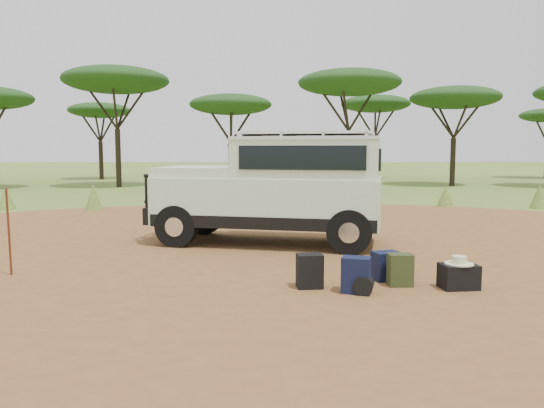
{
  "coord_description": "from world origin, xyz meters",
  "views": [
    {
      "loc": [
        -0.47,
        -9.23,
        2.04
      ],
      "look_at": [
        -0.26,
        0.63,
        1.0
      ],
      "focal_mm": 35.0,
      "sensor_mm": 36.0,
      "label": 1
    }
  ],
  "objects_px": {
    "backpack_black": "(310,271)",
    "safari_vehicle": "(277,190)",
    "hard_case": "(459,277)",
    "walking_staff": "(9,233)",
    "backpack_navy": "(356,275)",
    "backpack_olive": "(400,270)",
    "duffel_navy": "(386,266)"
  },
  "relations": [
    {
      "from": "backpack_black",
      "to": "safari_vehicle",
      "type": "bearing_deg",
      "value": 89.84
    },
    {
      "from": "hard_case",
      "to": "walking_staff",
      "type": "bearing_deg",
      "value": 167.06
    },
    {
      "from": "backpack_navy",
      "to": "hard_case",
      "type": "height_order",
      "value": "backpack_navy"
    },
    {
      "from": "backpack_olive",
      "to": "duffel_navy",
      "type": "bearing_deg",
      "value": 107.97
    },
    {
      "from": "hard_case",
      "to": "backpack_olive",
      "type": "bearing_deg",
      "value": 162.24
    },
    {
      "from": "safari_vehicle",
      "to": "walking_staff",
      "type": "bearing_deg",
      "value": -132.5
    },
    {
      "from": "duffel_navy",
      "to": "hard_case",
      "type": "bearing_deg",
      "value": -47.79
    },
    {
      "from": "walking_staff",
      "to": "backpack_black",
      "type": "xyz_separation_m",
      "value": [
        4.68,
        -0.76,
        -0.47
      ]
    },
    {
      "from": "walking_staff",
      "to": "backpack_olive",
      "type": "xyz_separation_m",
      "value": [
        6.03,
        -0.68,
        -0.48
      ]
    },
    {
      "from": "backpack_navy",
      "to": "duffel_navy",
      "type": "xyz_separation_m",
      "value": [
        0.59,
        0.72,
        -0.03
      ]
    },
    {
      "from": "backpack_black",
      "to": "walking_staff",
      "type": "bearing_deg",
      "value": 164.78
    },
    {
      "from": "backpack_navy",
      "to": "hard_case",
      "type": "xyz_separation_m",
      "value": [
        1.53,
        0.19,
        -0.08
      ]
    },
    {
      "from": "backpack_black",
      "to": "duffel_navy",
      "type": "xyz_separation_m",
      "value": [
        1.22,
        0.44,
        -0.03
      ]
    },
    {
      "from": "walking_staff",
      "to": "backpack_navy",
      "type": "xyz_separation_m",
      "value": [
        5.31,
        -1.04,
        -0.46
      ]
    },
    {
      "from": "backpack_olive",
      "to": "walking_staff",
      "type": "bearing_deg",
      "value": 172.17
    },
    {
      "from": "backpack_navy",
      "to": "backpack_olive",
      "type": "height_order",
      "value": "backpack_navy"
    },
    {
      "from": "safari_vehicle",
      "to": "backpack_olive",
      "type": "distance_m",
      "value": 4.09
    },
    {
      "from": "safari_vehicle",
      "to": "backpack_navy",
      "type": "distance_m",
      "value": 4.18
    },
    {
      "from": "backpack_navy",
      "to": "backpack_olive",
      "type": "distance_m",
      "value": 0.81
    },
    {
      "from": "walking_staff",
      "to": "duffel_navy",
      "type": "xyz_separation_m",
      "value": [
        5.91,
        -0.32,
        -0.49
      ]
    },
    {
      "from": "safari_vehicle",
      "to": "backpack_black",
      "type": "height_order",
      "value": "safari_vehicle"
    },
    {
      "from": "backpack_black",
      "to": "backpack_olive",
      "type": "xyz_separation_m",
      "value": [
        1.35,
        0.08,
        -0.01
      ]
    },
    {
      "from": "walking_staff",
      "to": "backpack_navy",
      "type": "relative_size",
      "value": 2.83
    },
    {
      "from": "safari_vehicle",
      "to": "backpack_black",
      "type": "distance_m",
      "value": 3.81
    },
    {
      "from": "safari_vehicle",
      "to": "backpack_black",
      "type": "bearing_deg",
      "value": -70.8
    },
    {
      "from": "backpack_navy",
      "to": "safari_vehicle",
      "type": "bearing_deg",
      "value": 121.47
    },
    {
      "from": "walking_staff",
      "to": "duffel_navy",
      "type": "distance_m",
      "value": 5.94
    },
    {
      "from": "walking_staff",
      "to": "hard_case",
      "type": "relative_size",
      "value": 2.83
    },
    {
      "from": "backpack_navy",
      "to": "hard_case",
      "type": "distance_m",
      "value": 1.55
    },
    {
      "from": "backpack_black",
      "to": "duffel_navy",
      "type": "height_order",
      "value": "backpack_black"
    },
    {
      "from": "backpack_black",
      "to": "hard_case",
      "type": "xyz_separation_m",
      "value": [
        2.16,
        -0.09,
        -0.07
      ]
    },
    {
      "from": "safari_vehicle",
      "to": "backpack_olive",
      "type": "xyz_separation_m",
      "value": [
        1.73,
        -3.6,
        -0.9
      ]
    }
  ]
}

